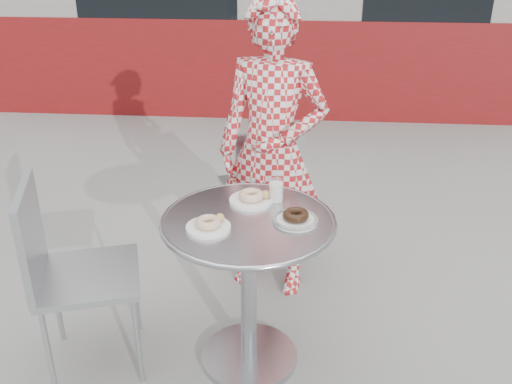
# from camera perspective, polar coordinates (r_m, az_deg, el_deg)

# --- Properties ---
(ground) EXTENTS (60.00, 60.00, 0.00)m
(ground) POSITION_cam_1_polar(r_m,az_deg,el_deg) (2.83, -1.66, -16.01)
(ground) COLOR gray
(ground) RESTS_ON ground
(bistro_table) EXTENTS (0.74, 0.74, 0.75)m
(bistro_table) POSITION_cam_1_polar(r_m,az_deg,el_deg) (2.47, -0.76, -6.48)
(bistro_table) COLOR silver
(bistro_table) RESTS_ON ground
(chair_far) EXTENTS (0.53, 0.53, 0.84)m
(chair_far) POSITION_cam_1_polar(r_m,az_deg,el_deg) (3.50, 0.32, -2.04)
(chair_far) COLOR #A5A8AD
(chair_far) RESTS_ON ground
(chair_left) EXTENTS (0.55, 0.54, 0.91)m
(chair_left) POSITION_cam_1_polar(r_m,az_deg,el_deg) (2.74, -16.21, -11.32)
(chair_left) COLOR #A5A8AD
(chair_left) RESTS_ON ground
(seated_person) EXTENTS (0.66, 0.51, 1.59)m
(seated_person) POSITION_cam_1_polar(r_m,az_deg,el_deg) (2.95, 1.63, 4.01)
(seated_person) COLOR #AA1A1E
(seated_person) RESTS_ON ground
(plate_far) EXTENTS (0.19, 0.19, 0.05)m
(plate_far) POSITION_cam_1_polar(r_m,az_deg,el_deg) (2.52, -0.41, -0.57)
(plate_far) COLOR white
(plate_far) RESTS_ON bistro_table
(plate_near) EXTENTS (0.18, 0.18, 0.05)m
(plate_near) POSITION_cam_1_polar(r_m,az_deg,el_deg) (2.31, -4.73, -3.25)
(plate_near) COLOR white
(plate_near) RESTS_ON bistro_table
(plate_checker) EXTENTS (0.19, 0.19, 0.05)m
(plate_checker) POSITION_cam_1_polar(r_m,az_deg,el_deg) (2.36, 3.98, -2.64)
(plate_checker) COLOR white
(plate_checker) RESTS_ON bistro_table
(milk_cup) EXTENTS (0.07, 0.07, 0.10)m
(milk_cup) POSITION_cam_1_polar(r_m,az_deg,el_deg) (2.51, 2.01, 0.10)
(milk_cup) COLOR white
(milk_cup) RESTS_ON bistro_table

